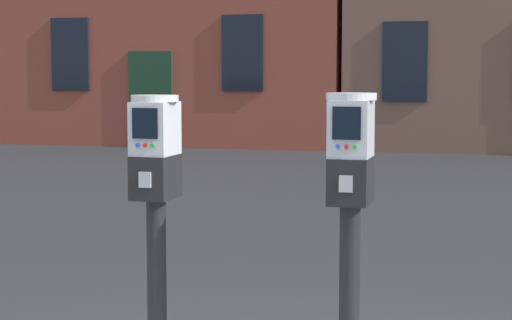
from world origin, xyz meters
The scene contains 2 objects.
parking_meter_near_kerb centered at (-0.43, -0.11, 1.05)m, with size 0.22×0.25×1.33m.
parking_meter_twin_adjacent centered at (0.47, -0.11, 1.06)m, with size 0.22×0.25×1.34m.
Camera 1 is at (1.03, -3.80, 1.55)m, focal length 61.15 mm.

